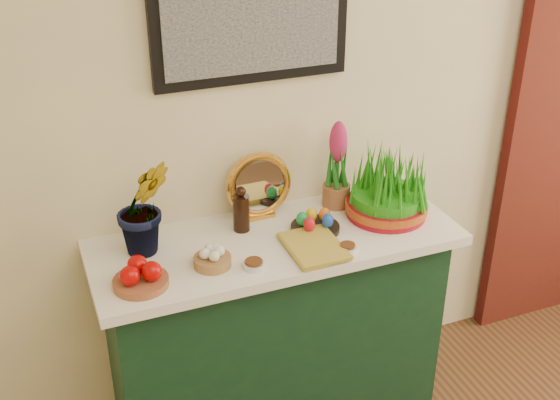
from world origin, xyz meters
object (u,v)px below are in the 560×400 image
(hyacinth_green, at_px, (143,192))
(book, at_px, (289,251))
(mirror, at_px, (259,186))
(sideboard, at_px, (276,334))
(wheatgrass_sabzeh, at_px, (388,188))

(hyacinth_green, bearing_deg, book, -27.46)
(mirror, relative_size, book, 1.05)
(hyacinth_green, xyz_separation_m, book, (0.47, -0.22, -0.22))
(sideboard, height_order, book, book)
(book, bearing_deg, hyacinth_green, 155.14)
(hyacinth_green, relative_size, book, 1.88)
(mirror, height_order, book, mirror)
(book, xyz_separation_m, wheatgrass_sabzeh, (0.47, 0.14, 0.10))
(sideboard, bearing_deg, wheatgrass_sabzeh, -0.61)
(book, distance_m, wheatgrass_sabzeh, 0.50)
(sideboard, xyz_separation_m, hyacinth_green, (-0.47, 0.08, 0.71))
(mirror, xyz_separation_m, book, (-0.00, -0.32, -0.11))
(sideboard, relative_size, wheatgrass_sabzeh, 3.96)
(sideboard, height_order, mirror, mirror)
(mirror, bearing_deg, book, -90.54)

